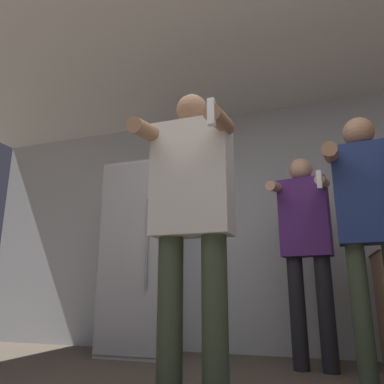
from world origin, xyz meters
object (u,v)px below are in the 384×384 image
object	(u,v)px
refrigerator	(143,257)
person_woman_foreground	(192,213)
person_spectator_back	(306,240)
person_man_side	(369,215)

from	to	relation	value
refrigerator	person_woman_foreground	xyz separation A→B (m)	(1.07, -1.58, 0.08)
refrigerator	person_spectator_back	world-z (taller)	refrigerator
refrigerator	person_man_side	xyz separation A→B (m)	(2.06, -0.89, 0.14)
person_woman_foreground	person_spectator_back	world-z (taller)	person_woman_foreground
person_man_side	person_spectator_back	distance (m)	0.75
person_man_side	person_spectator_back	xyz separation A→B (m)	(-0.42, 0.61, -0.07)
refrigerator	person_woman_foreground	bearing A→B (deg)	-55.94
refrigerator	person_woman_foreground	size ratio (longest dim) A/B	1.07
person_woman_foreground	person_spectator_back	size ratio (longest dim) A/B	1.02
person_woman_foreground	person_spectator_back	bearing A→B (deg)	66.66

